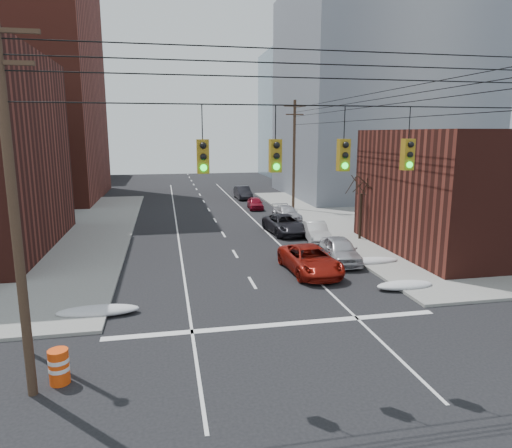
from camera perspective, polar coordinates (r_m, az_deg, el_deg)
name	(u,v)px	position (r m, az deg, el deg)	size (l,w,h in m)	color
ground	(334,420)	(13.86, 9.73, -23.01)	(160.00, 160.00, 0.00)	black
sidewalk_ne	(499,215)	(49.57, 28.09, 1.00)	(40.00, 40.00, 0.15)	gray
building_brick_far	(34,144)	(87.38, -26.01, 8.99)	(22.00, 18.00, 12.00)	#461B15
building_office	(377,95)	(60.83, 14.92, 15.37)	(22.00, 20.00, 25.00)	gray
building_glass	(322,115)	(85.52, 8.27, 13.33)	(20.00, 18.00, 22.00)	gray
building_storefront	(504,190)	(34.96, 28.55, 3.71)	(16.00, 12.00, 8.00)	#461B15
utility_pole_left	(13,206)	(14.40, -28.06, 2.00)	(2.20, 0.28, 11.00)	#473323
utility_pole_far	(294,153)	(46.48, 4.78, 8.79)	(2.20, 0.28, 11.00)	#473323
traffic_signals	(310,153)	(14.32, 6.77, 8.78)	(17.00, 0.42, 2.02)	black
street_light	(10,200)	(17.56, -28.37, 2.61)	(0.44, 0.44, 9.32)	gray
bare_tree	(361,209)	(34.08, 12.95, 1.78)	(2.09, 2.20, 4.93)	black
snow_nw	(98,311)	(21.26, -19.15, -10.21)	(3.50, 1.08, 0.42)	silver
snow_ne	(405,285)	(24.49, 18.10, -7.29)	(3.00, 1.08, 0.42)	silver
snow_east_far	(367,261)	(28.31, 13.67, -4.55)	(4.00, 1.08, 0.42)	silver
red_pickup	(310,260)	(25.99, 6.77, -4.48)	(2.48, 5.38, 1.50)	maroon
parked_car_a	(340,250)	(28.37, 10.46, -3.21)	(1.81, 4.50, 1.53)	#BCBBC1
parked_car_b	(316,232)	(33.72, 7.51, -0.96)	(1.45, 4.16, 1.37)	silver
parked_car_c	(285,224)	(35.92, 3.63, -0.05)	(2.43, 5.28, 1.47)	black
parked_car_d	(287,213)	(41.43, 3.87, 1.34)	(1.81, 4.45, 1.29)	silver
parked_car_e	(255,203)	(47.53, -0.09, 2.62)	(1.45, 3.61, 1.23)	maroon
parked_car_f	(243,193)	(55.03, -1.67, 3.95)	(1.60, 4.58, 1.51)	black
lot_car_a	(3,243)	(33.41, -29.09, -2.05)	(1.58, 4.54, 1.49)	silver
lot_car_b	(24,219)	(41.28, -27.05, 0.51)	(2.63, 5.70, 1.59)	#B3B4B9
lot_car_d	(5,222)	(41.06, -28.85, 0.17)	(1.68, 4.18, 1.42)	#B4B3B8
construction_barrel	(59,366)	(16.25, -23.41, -16.00)	(0.75, 0.75, 1.12)	#ED460C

